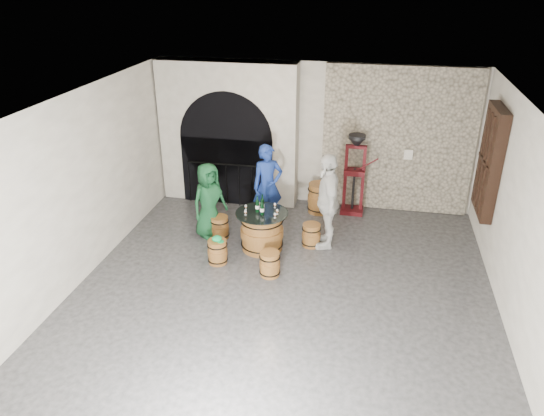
% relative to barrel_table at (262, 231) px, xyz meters
% --- Properties ---
extents(ground, '(8.00, 8.00, 0.00)m').
position_rel_barrel_table_xyz_m(ground, '(0.66, -1.57, -0.38)').
color(ground, '#2B2B2D').
rests_on(ground, ground).
extents(wall_back, '(8.00, 0.00, 8.00)m').
position_rel_barrel_table_xyz_m(wall_back, '(0.66, 2.43, 1.22)').
color(wall_back, beige).
rests_on(wall_back, ground).
extents(wall_front, '(8.00, 0.00, 8.00)m').
position_rel_barrel_table_xyz_m(wall_front, '(0.66, -5.57, 1.22)').
color(wall_front, beige).
rests_on(wall_front, ground).
extents(wall_left, '(0.00, 8.00, 8.00)m').
position_rel_barrel_table_xyz_m(wall_left, '(-2.84, -1.57, 1.22)').
color(wall_left, beige).
rests_on(wall_left, ground).
extents(wall_right, '(0.00, 8.00, 8.00)m').
position_rel_barrel_table_xyz_m(wall_right, '(4.16, -1.57, 1.22)').
color(wall_right, beige).
rests_on(wall_right, ground).
extents(ceiling, '(8.00, 8.00, 0.00)m').
position_rel_barrel_table_xyz_m(ceiling, '(0.66, -1.57, 2.82)').
color(ceiling, beige).
rests_on(ceiling, wall_back).
extents(stone_facing_panel, '(3.20, 0.12, 3.18)m').
position_rel_barrel_table_xyz_m(stone_facing_panel, '(2.46, 2.37, 1.22)').
color(stone_facing_panel, '#AEA28A').
rests_on(stone_facing_panel, ground).
extents(arched_opening, '(3.10, 0.60, 3.19)m').
position_rel_barrel_table_xyz_m(arched_opening, '(-1.24, 2.16, 1.20)').
color(arched_opening, beige).
rests_on(arched_opening, ground).
extents(shuttered_window, '(0.23, 1.10, 2.00)m').
position_rel_barrel_table_xyz_m(shuttered_window, '(4.04, 0.83, 1.42)').
color(shuttered_window, black).
rests_on(shuttered_window, wall_right).
extents(barrel_table, '(1.01, 1.01, 0.78)m').
position_rel_barrel_table_xyz_m(barrel_table, '(0.00, 0.00, 0.00)').
color(barrel_table, brown).
rests_on(barrel_table, ground).
extents(barrel_stool_left, '(0.38, 0.38, 0.46)m').
position_rel_barrel_table_xyz_m(barrel_stool_left, '(-0.93, 0.27, -0.15)').
color(barrel_stool_left, brown).
rests_on(barrel_stool_left, ground).
extents(barrel_stool_far, '(0.38, 0.38, 0.46)m').
position_rel_barrel_table_xyz_m(barrel_stool_far, '(-0.10, 0.96, -0.15)').
color(barrel_stool_far, brown).
rests_on(barrel_stool_far, ground).
extents(barrel_stool_right, '(0.38, 0.38, 0.46)m').
position_rel_barrel_table_xyz_m(barrel_stool_right, '(0.92, 0.31, -0.15)').
color(barrel_stool_right, brown).
rests_on(barrel_stool_right, ground).
extents(barrel_stool_near_right, '(0.38, 0.38, 0.46)m').
position_rel_barrel_table_xyz_m(barrel_stool_near_right, '(0.34, -0.91, -0.15)').
color(barrel_stool_near_right, brown).
rests_on(barrel_stool_near_right, ground).
extents(barrel_stool_near_left, '(0.38, 0.38, 0.46)m').
position_rel_barrel_table_xyz_m(barrel_stool_near_left, '(-0.69, -0.68, -0.15)').
color(barrel_stool_near_left, brown).
rests_on(barrel_stool_near_left, ground).
extents(green_cap, '(0.23, 0.18, 0.10)m').
position_rel_barrel_table_xyz_m(green_cap, '(-0.69, -0.68, 0.12)').
color(green_cap, '#0E9C4E').
rests_on(green_cap, barrel_stool_near_left).
extents(person_green, '(0.84, 0.90, 1.55)m').
position_rel_barrel_table_xyz_m(person_green, '(-1.15, 0.33, 0.39)').
color(person_green, '#124322').
rests_on(person_green, ground).
extents(person_blue, '(0.76, 0.68, 1.76)m').
position_rel_barrel_table_xyz_m(person_blue, '(-0.11, 1.06, 0.49)').
color(person_blue, navy).
rests_on(person_blue, ground).
extents(person_white, '(0.70, 1.19, 1.90)m').
position_rel_barrel_table_xyz_m(person_white, '(1.19, 0.40, 0.57)').
color(person_white, silver).
rests_on(person_white, ground).
extents(wine_bottle_left, '(0.08, 0.08, 0.32)m').
position_rel_barrel_table_xyz_m(wine_bottle_left, '(-0.09, 0.02, 0.52)').
color(wine_bottle_left, black).
rests_on(wine_bottle_left, barrel_table).
extents(wine_bottle_center, '(0.08, 0.08, 0.32)m').
position_rel_barrel_table_xyz_m(wine_bottle_center, '(0.02, -0.08, 0.52)').
color(wine_bottle_center, black).
rests_on(wine_bottle_center, barrel_table).
extents(wine_bottle_right, '(0.08, 0.08, 0.32)m').
position_rel_barrel_table_xyz_m(wine_bottle_right, '(-0.01, 0.10, 0.52)').
color(wine_bottle_right, black).
rests_on(wine_bottle_right, barrel_table).
extents(tasting_glass_a, '(0.05, 0.05, 0.10)m').
position_rel_barrel_table_xyz_m(tasting_glass_a, '(-0.28, -0.16, 0.44)').
color(tasting_glass_a, '#BE5D25').
rests_on(tasting_glass_a, barrel_table).
extents(tasting_glass_b, '(0.05, 0.05, 0.10)m').
position_rel_barrel_table_xyz_m(tasting_glass_b, '(0.30, -0.01, 0.44)').
color(tasting_glass_b, '#BE5D25').
rests_on(tasting_glass_b, barrel_table).
extents(tasting_glass_c, '(0.05, 0.05, 0.10)m').
position_rel_barrel_table_xyz_m(tasting_glass_c, '(-0.10, 0.24, 0.44)').
color(tasting_glass_c, '#BE5D25').
rests_on(tasting_glass_c, barrel_table).
extents(tasting_glass_d, '(0.05, 0.05, 0.10)m').
position_rel_barrel_table_xyz_m(tasting_glass_d, '(0.20, 0.26, 0.44)').
color(tasting_glass_d, '#BE5D25').
rests_on(tasting_glass_d, barrel_table).
extents(tasting_glass_e, '(0.05, 0.05, 0.10)m').
position_rel_barrel_table_xyz_m(tasting_glass_e, '(0.29, -0.17, 0.44)').
color(tasting_glass_e, '#BE5D25').
rests_on(tasting_glass_e, barrel_table).
extents(tasting_glass_f, '(0.05, 0.05, 0.10)m').
position_rel_barrel_table_xyz_m(tasting_glass_f, '(-0.33, 0.07, 0.44)').
color(tasting_glass_f, '#BE5D25').
rests_on(tasting_glass_f, barrel_table).
extents(side_barrel, '(0.51, 0.51, 0.68)m').
position_rel_barrel_table_xyz_m(side_barrel, '(0.88, 1.87, -0.05)').
color(side_barrel, brown).
rests_on(side_barrel, ground).
extents(corking_press, '(0.74, 0.41, 1.80)m').
position_rel_barrel_table_xyz_m(corking_press, '(1.61, 1.99, 0.66)').
color(corking_press, '#4B0C12').
rests_on(corking_press, ground).
extents(control_box, '(0.18, 0.10, 0.22)m').
position_rel_barrel_table_xyz_m(control_box, '(2.71, 2.29, 0.97)').
color(control_box, silver).
rests_on(control_box, wall_back).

